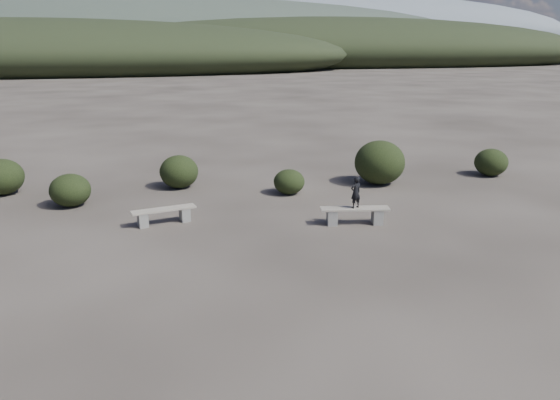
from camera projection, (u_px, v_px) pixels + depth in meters
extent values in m
plane|color=#2C2722|center=(355.00, 300.00, 10.69)|extent=(1200.00, 1200.00, 0.00)
cube|color=gray|center=(143.00, 220.00, 14.89)|extent=(0.32, 0.39, 0.39)
cube|color=gray|center=(185.00, 214.00, 15.38)|extent=(0.32, 0.39, 0.39)
cube|color=gray|center=(164.00, 209.00, 15.07)|extent=(1.81, 0.78, 0.05)
cube|color=gray|center=(332.00, 217.00, 15.06)|extent=(0.32, 0.41, 0.42)
cube|color=gray|center=(377.00, 216.00, 15.13)|extent=(0.32, 0.41, 0.42)
cube|color=gray|center=(355.00, 209.00, 15.03)|extent=(1.94, 0.68, 0.05)
imported|color=black|center=(356.00, 192.00, 14.90)|extent=(0.37, 0.31, 0.88)
ellipsoid|color=black|center=(70.00, 190.00, 16.70)|extent=(1.23, 1.23, 1.01)
ellipsoid|color=black|center=(179.00, 172.00, 18.81)|extent=(1.33, 1.33, 1.14)
ellipsoid|color=black|center=(289.00, 182.00, 18.07)|extent=(1.04, 1.04, 0.83)
ellipsoid|color=black|center=(380.00, 162.00, 19.27)|extent=(1.77, 1.77, 1.55)
ellipsoid|color=black|center=(491.00, 162.00, 20.54)|extent=(1.23, 1.23, 1.02)
ellipsoid|color=black|center=(2.00, 177.00, 17.98)|extent=(1.40, 1.40, 1.19)
ellipsoid|color=black|center=(28.00, 56.00, 89.62)|extent=(110.00, 40.00, 12.00)
ellipsoid|color=black|center=(340.00, 50.00, 120.11)|extent=(120.00, 44.00, 14.00)
ellipsoid|color=#303B30|center=(173.00, 40.00, 159.59)|extent=(190.00, 64.00, 24.00)
ellipsoid|color=slate|center=(295.00, 33.00, 303.72)|extent=(340.00, 110.00, 44.00)
ellipsoid|color=gray|center=(121.00, 30.00, 377.28)|extent=(460.00, 140.00, 56.00)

